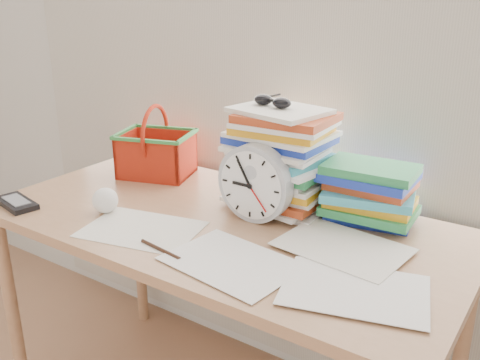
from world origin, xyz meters
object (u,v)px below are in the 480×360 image
Objects in this scene: clock at (255,183)px; book_stack at (371,193)px; paper_stack at (281,159)px; basket at (156,141)px; calculator at (16,203)px; desk at (221,243)px.

book_stack is at bearing 33.34° from clock.
paper_stack is 0.28m from book_stack.
basket is 0.50m from calculator.
desk is at bearing -116.67° from paper_stack.
basket is (-0.78, -0.04, 0.04)m from book_stack.
clock is at bearing -94.14° from paper_stack.
clock is 1.39× the size of calculator.
book_stack is (0.27, 0.05, -0.07)m from paper_stack.
desk is 0.31m from paper_stack.
clock is 0.80× the size of book_stack.
desk is 0.65m from calculator.
paper_stack is 1.24× the size of basket.
calculator is (-0.94, -0.50, -0.08)m from book_stack.
calculator is at bearing -127.79° from basket.
paper_stack is at bearing -169.12° from book_stack.
calculator is at bearing -146.50° from paper_stack.
basket is (-0.50, 0.14, 0.01)m from clock.
paper_stack reaches higher than book_stack.
basket reaches higher than book_stack.
calculator is (-0.16, -0.46, -0.12)m from basket.
book_stack is 1.75× the size of calculator.
basket reaches higher than desk.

